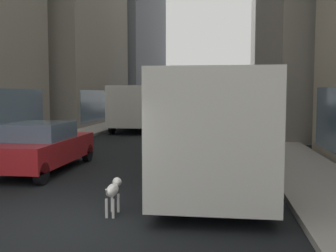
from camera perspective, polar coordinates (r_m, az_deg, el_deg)
ground_plane at (r=42.27m, az=3.51°, el=1.27°), size 120.00×120.00×0.00m
sidewalk_left at (r=43.04m, az=-4.08°, el=1.43°), size 2.40×110.00×0.15m
sidewalk_right at (r=42.26m, az=11.25°, el=1.29°), size 2.40×110.00×0.15m
transit_bus at (r=12.81m, az=6.89°, el=1.24°), size 2.78×11.53×3.05m
car_red_coupe at (r=13.53m, az=-17.66°, el=-2.82°), size 1.84×4.70×1.62m
car_black_suv at (r=36.16m, az=4.75°, el=1.98°), size 1.89×4.46×1.62m
car_grey_wagon at (r=39.96m, az=1.56°, el=2.26°), size 1.77×4.53×1.62m
box_truck at (r=27.31m, az=-4.63°, el=2.87°), size 2.30×7.50×3.05m
dalmatian_dog at (r=8.48m, az=-7.95°, el=-9.22°), size 0.22×0.96×0.72m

